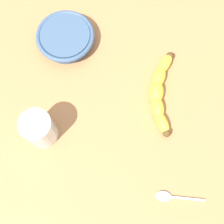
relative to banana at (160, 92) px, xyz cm
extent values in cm
cube|color=#B37747|center=(6.32, 5.20, -3.30)|extent=(120.00, 120.00, 3.00)
ellipsoid|color=yellow|center=(1.64, -7.67, 0.00)|extent=(3.31, 6.31, 2.59)
ellipsoid|color=yellow|center=(1.67, -3.65, 0.00)|extent=(3.72, 6.34, 3.10)
ellipsoid|color=yellow|center=(0.80, 0.27, 0.00)|extent=(5.38, 6.89, 3.60)
ellipsoid|color=yellow|center=(-0.94, 3.90, 0.00)|extent=(5.83, 6.77, 3.10)
ellipsoid|color=yellow|center=(-3.44, 7.05, 0.00)|extent=(6.11, 6.11, 2.59)
sphere|color=#513819|center=(1.31, -10.37, 0.00)|extent=(1.98, 1.98, 1.98)
sphere|color=#513819|center=(-5.36, 8.97, 0.00)|extent=(1.98, 1.98, 1.98)
cylinder|color=silver|center=(21.71, 21.04, 3.16)|extent=(7.17, 7.17, 9.92)
cylinder|color=#EBBD72|center=(21.71, 21.04, 2.67)|extent=(6.67, 6.67, 8.45)
cylinder|color=#3D5675|center=(28.01, -3.76, 0.14)|extent=(12.93, 12.93, 3.88)
torus|color=#3D5675|center=(28.01, -3.76, 1.48)|extent=(15.26, 15.26, 1.20)
ellipsoid|color=silver|center=(-10.16, 22.68, -1.40)|extent=(4.18, 3.43, 0.80)
cube|color=silver|center=(-15.04, 21.03, -1.40)|extent=(8.21, 3.20, 0.25)
camera|label=1|loc=(-0.29, 29.40, 70.29)|focal=48.60mm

